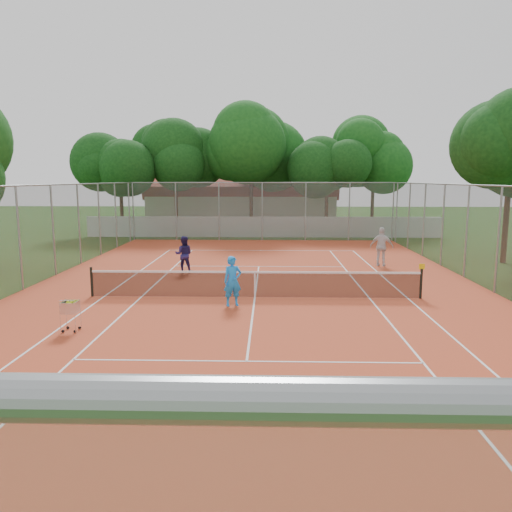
{
  "coord_description": "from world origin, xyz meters",
  "views": [
    {
      "loc": [
        0.53,
        -17.56,
        4.26
      ],
      "look_at": [
        0.0,
        1.5,
        1.3
      ],
      "focal_mm": 35.0,
      "sensor_mm": 36.0,
      "label": 1
    }
  ],
  "objects_px": {
    "clubhouse": "(243,201)",
    "player_far_right": "(382,247)",
    "tennis_net": "(255,284)",
    "ball_hopper": "(70,315)",
    "player_near": "(233,281)",
    "player_far_left": "(184,254)"
  },
  "relations": [
    {
      "from": "player_far_right",
      "to": "ball_hopper",
      "type": "relative_size",
      "value": 2.02
    },
    {
      "from": "tennis_net",
      "to": "player_far_right",
      "type": "bearing_deg",
      "value": 48.31
    },
    {
      "from": "clubhouse",
      "to": "player_far_left",
      "type": "xyz_separation_m",
      "value": [
        -1.38,
        -24.21,
        -1.35
      ]
    },
    {
      "from": "player_far_left",
      "to": "player_far_right",
      "type": "height_order",
      "value": "player_far_right"
    },
    {
      "from": "tennis_net",
      "to": "player_near",
      "type": "bearing_deg",
      "value": -120.78
    },
    {
      "from": "tennis_net",
      "to": "clubhouse",
      "type": "xyz_separation_m",
      "value": [
        -2.0,
        29.0,
        1.69
      ]
    },
    {
      "from": "tennis_net",
      "to": "ball_hopper",
      "type": "xyz_separation_m",
      "value": [
        -5.04,
        -4.19,
        -0.02
      ]
    },
    {
      "from": "player_near",
      "to": "player_far_left",
      "type": "height_order",
      "value": "player_near"
    },
    {
      "from": "clubhouse",
      "to": "player_far_right",
      "type": "xyz_separation_m",
      "value": [
        8.01,
        -22.25,
        -1.23
      ]
    },
    {
      "from": "ball_hopper",
      "to": "player_near",
      "type": "bearing_deg",
      "value": 37.73
    },
    {
      "from": "clubhouse",
      "to": "player_far_left",
      "type": "relative_size",
      "value": 9.83
    },
    {
      "from": "player_far_left",
      "to": "ball_hopper",
      "type": "bearing_deg",
      "value": 77.18
    },
    {
      "from": "player_near",
      "to": "player_far_right",
      "type": "xyz_separation_m",
      "value": [
        6.73,
        7.95,
        0.11
      ]
    },
    {
      "from": "tennis_net",
      "to": "ball_hopper",
      "type": "height_order",
      "value": "tennis_net"
    },
    {
      "from": "player_near",
      "to": "player_far_right",
      "type": "distance_m",
      "value": 10.41
    },
    {
      "from": "tennis_net",
      "to": "player_far_right",
      "type": "relative_size",
      "value": 6.24
    },
    {
      "from": "clubhouse",
      "to": "player_far_right",
      "type": "height_order",
      "value": "clubhouse"
    },
    {
      "from": "tennis_net",
      "to": "ball_hopper",
      "type": "bearing_deg",
      "value": -140.24
    },
    {
      "from": "player_far_right",
      "to": "ball_hopper",
      "type": "xyz_separation_m",
      "value": [
        -11.05,
        -10.94,
        -0.48
      ]
    },
    {
      "from": "player_far_left",
      "to": "tennis_net",
      "type": "bearing_deg",
      "value": 122.87
    },
    {
      "from": "tennis_net",
      "to": "player_near",
      "type": "xyz_separation_m",
      "value": [
        -0.71,
        -1.19,
        0.35
      ]
    },
    {
      "from": "player_near",
      "to": "clubhouse",
      "type": "bearing_deg",
      "value": 74.23
    }
  ]
}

